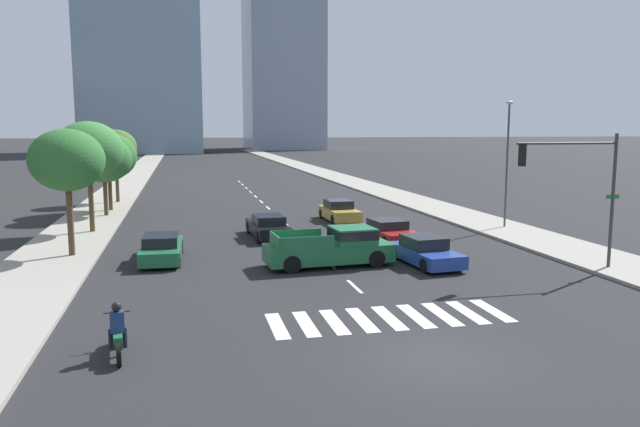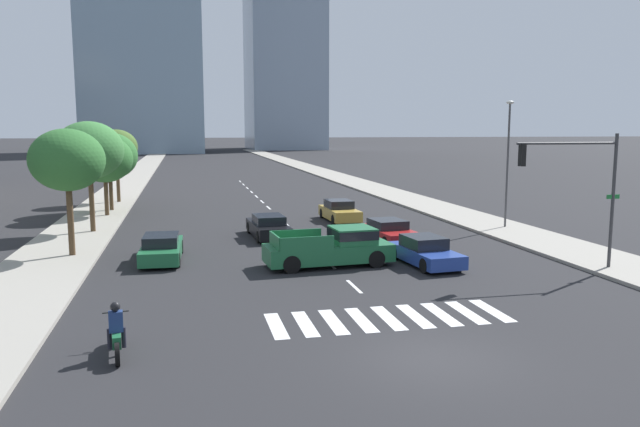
{
  "view_description": "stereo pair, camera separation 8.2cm",
  "coord_description": "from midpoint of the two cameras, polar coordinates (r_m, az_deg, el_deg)",
  "views": [
    {
      "loc": [
        -6.29,
        -14.27,
        5.97
      ],
      "look_at": [
        0.0,
        13.57,
        2.0
      ],
      "focal_mm": 34.3,
      "sensor_mm": 36.0,
      "label": 1
    },
    {
      "loc": [
        -6.21,
        -14.29,
        5.97
      ],
      "look_at": [
        0.0,
        13.57,
        2.0
      ],
      "focal_mm": 34.3,
      "sensor_mm": 36.0,
      "label": 2
    }
  ],
  "objects": [
    {
      "name": "street_lamp_east",
      "position": [
        37.88,
        17.02,
        5.3
      ],
      "size": [
        0.5,
        0.24,
        7.44
      ],
      "color": "#3F3F42",
      "rests_on": "sidewalk_east"
    },
    {
      "name": "street_tree_second",
      "position": [
        36.89,
        -20.85,
        5.52
      ],
      "size": [
        3.81,
        3.81,
        6.24
      ],
      "color": "#4C3823",
      "rests_on": "sidewalk_west"
    },
    {
      "name": "traffic_signal_near",
      "position": [
        27.26,
        22.82,
        3.23
      ],
      "size": [
        4.85,
        0.28,
        5.63
      ],
      "rotation": [
        0.0,
        0.0,
        3.14
      ],
      "color": "#333335",
      "rests_on": "sidewalk_east"
    },
    {
      "name": "motorcycle_lead",
      "position": [
        17.3,
        -18.49,
        -10.65
      ],
      "size": [
        0.7,
        2.17,
        1.49
      ],
      "rotation": [
        0.0,
        0.0,
        1.68
      ],
      "color": "black",
      "rests_on": "ground"
    },
    {
      "name": "street_tree_nearest",
      "position": [
        30.18,
        -22.62,
        4.59
      ],
      "size": [
        3.36,
        3.36,
        5.84
      ],
      "color": "#4C3823",
      "rests_on": "sidewalk_west"
    },
    {
      "name": "sedan_gold_2",
      "position": [
        39.88,
        1.73,
        0.2
      ],
      "size": [
        1.92,
        4.39,
        1.35
      ],
      "rotation": [
        0.0,
        0.0,
        -1.54
      ],
      "color": "#B28E38",
      "rests_on": "ground"
    },
    {
      "name": "sedan_blue_4",
      "position": [
        27.43,
        9.71,
        -3.54
      ],
      "size": [
        2.14,
        4.37,
        1.25
      ],
      "rotation": [
        0.0,
        0.0,
        -1.48
      ],
      "color": "navy",
      "rests_on": "ground"
    },
    {
      "name": "lane_divider_center",
      "position": [
        46.66,
        -4.93,
        0.54
      ],
      "size": [
        0.14,
        50.0,
        0.01
      ],
      "color": "silver",
      "rests_on": "ground"
    },
    {
      "name": "street_tree_fifth",
      "position": [
        51.37,
        -18.58,
        5.87
      ],
      "size": [
        3.28,
        3.28,
        5.77
      ],
      "color": "#4C3823",
      "rests_on": "sidewalk_west"
    },
    {
      "name": "office_tower_left_skyline",
      "position": [
        164.62,
        -16.55,
        18.46
      ],
      "size": [
        28.4,
        26.52,
        74.98
      ],
      "color": "#7A93A8",
      "rests_on": "ground"
    },
    {
      "name": "street_tree_third",
      "position": [
        43.57,
        -19.58,
        4.8
      ],
      "size": [
        3.71,
        3.71,
        5.39
      ],
      "color": "#4C3823",
      "rests_on": "sidewalk_west"
    },
    {
      "name": "crosswalk_near",
      "position": [
        19.83,
        6.35,
        -9.64
      ],
      "size": [
        7.65,
        2.55,
        0.01
      ],
      "color": "silver",
      "rests_on": "ground"
    },
    {
      "name": "street_tree_fourth",
      "position": [
        46.31,
        -19.18,
        5.08
      ],
      "size": [
        3.95,
        3.95,
        5.57
      ],
      "color": "#4C3823",
      "rests_on": "sidewalk_west"
    },
    {
      "name": "ground_plane",
      "position": [
        16.69,
        10.46,
        -13.18
      ],
      "size": [
        800.0,
        800.0,
        0.0
      ],
      "primitive_type": "plane",
      "color": "#232326"
    },
    {
      "name": "sidewalk_west",
      "position": [
        45.06,
        -20.2,
        -0.09
      ],
      "size": [
        4.0,
        260.0,
        0.15
      ],
      "primitive_type": "cube",
      "color": "gray",
      "rests_on": "ground"
    },
    {
      "name": "sidewalk_east",
      "position": [
        48.33,
        9.82,
        0.8
      ],
      "size": [
        4.0,
        260.0,
        0.15
      ],
      "primitive_type": "cube",
      "color": "gray",
      "rests_on": "ground"
    },
    {
      "name": "sedan_black_0",
      "position": [
        33.87,
        -4.94,
        -1.25
      ],
      "size": [
        2.01,
        4.8,
        1.27
      ],
      "rotation": [
        0.0,
        0.0,
        1.63
      ],
      "color": "black",
      "rests_on": "ground"
    },
    {
      "name": "sedan_green_1",
      "position": [
        28.71,
        -14.64,
        -3.17
      ],
      "size": [
        1.89,
        4.64,
        1.23
      ],
      "rotation": [
        0.0,
        0.0,
        1.53
      ],
      "color": "#1E6038",
      "rests_on": "ground"
    },
    {
      "name": "sedan_red_3",
      "position": [
        32.36,
        6.35,
        -1.74
      ],
      "size": [
        2.27,
        4.42,
        1.22
      ],
      "rotation": [
        0.0,
        0.0,
        -1.47
      ],
      "color": "maroon",
      "rests_on": "ground"
    },
    {
      "name": "pickup_truck",
      "position": [
        26.82,
        1.28,
        -3.17
      ],
      "size": [
        5.67,
        2.37,
        1.67
      ],
      "rotation": [
        0.0,
        0.0,
        0.07
      ],
      "color": "#1E6038",
      "rests_on": "ground"
    }
  ]
}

